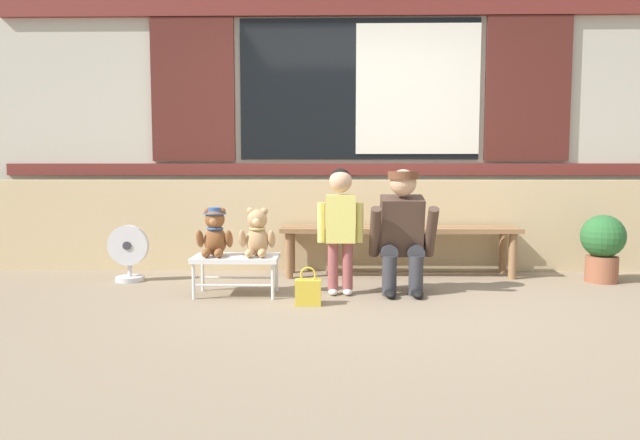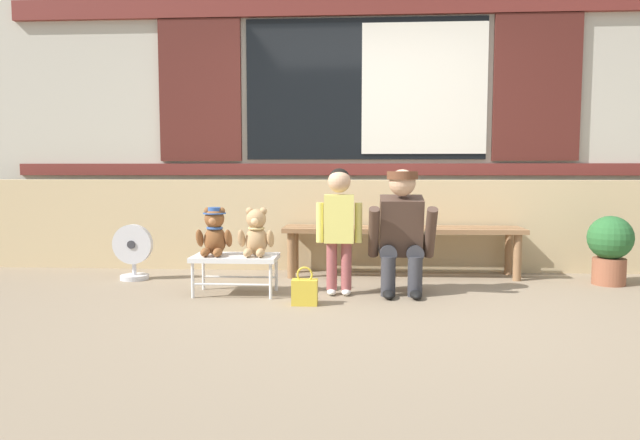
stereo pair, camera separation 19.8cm
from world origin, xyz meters
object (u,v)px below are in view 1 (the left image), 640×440
object	(u,v)px
adult_crouching	(403,231)
potted_plant	(603,244)
small_display_bench	(236,260)
teddy_bear_plain	(257,234)
handbag_on_ground	(308,291)
teddy_bear_with_hat	(215,233)
floor_fan	(129,253)
wooden_bench_long	(399,234)
child_standing	(340,217)

from	to	relation	value
adult_crouching	potted_plant	world-z (taller)	adult_crouching
small_display_bench	teddy_bear_plain	xyz separation A→B (m)	(0.16, 0.00, 0.20)
handbag_on_ground	teddy_bear_with_hat	bearing A→B (deg)	156.29
teddy_bear_plain	potted_plant	xyz separation A→B (m)	(2.84, 0.56, -0.14)
potted_plant	handbag_on_ground	bearing A→B (deg)	-160.36
small_display_bench	adult_crouching	size ratio (longest dim) A/B	0.67
potted_plant	floor_fan	size ratio (longest dim) A/B	1.19
floor_fan	teddy_bear_with_hat	bearing A→B (deg)	-31.54
wooden_bench_long	teddy_bear_plain	xyz separation A→B (m)	(-1.16, -0.82, 0.09)
wooden_bench_long	small_display_bench	distance (m)	1.56
wooden_bench_long	potted_plant	distance (m)	1.70
adult_crouching	handbag_on_ground	bearing A→B (deg)	-150.33
wooden_bench_long	child_standing	bearing A→B (deg)	-124.12
wooden_bench_long	adult_crouching	bearing A→B (deg)	-94.31
teddy_bear_with_hat	child_standing	distance (m)	0.95
handbag_on_ground	floor_fan	size ratio (longest dim) A/B	0.57
potted_plant	floor_fan	xyz separation A→B (m)	(-4.00, -0.04, -0.08)
wooden_bench_long	handbag_on_ground	world-z (taller)	wooden_bench_long
teddy_bear_with_hat	potted_plant	size ratio (longest dim) A/B	0.64
child_standing	small_display_bench	bearing A→B (deg)	-177.57
potted_plant	floor_fan	distance (m)	4.00
wooden_bench_long	floor_fan	distance (m)	2.34
handbag_on_ground	potted_plant	xyz separation A→B (m)	(2.45, 0.87, 0.23)
small_display_bench	handbag_on_ground	size ratio (longest dim) A/B	2.35
teddy_bear_with_hat	child_standing	xyz separation A→B (m)	(0.95, 0.03, 0.12)
wooden_bench_long	floor_fan	bearing A→B (deg)	-172.54
teddy_bear_with_hat	adult_crouching	world-z (taller)	adult_crouching
teddy_bear_plain	child_standing	bearing A→B (deg)	2.93
small_display_bench	floor_fan	xyz separation A→B (m)	(-1.00, 0.52, -0.03)
handbag_on_ground	floor_fan	xyz separation A→B (m)	(-1.56, 0.83, 0.14)
teddy_bear_plain	handbag_on_ground	size ratio (longest dim) A/B	1.34
child_standing	potted_plant	bearing A→B (deg)	13.39
child_standing	adult_crouching	world-z (taller)	child_standing
teddy_bear_plain	adult_crouching	world-z (taller)	adult_crouching
small_display_bench	potted_plant	distance (m)	3.05
teddy_bear_with_hat	teddy_bear_plain	world-z (taller)	same
small_display_bench	adult_crouching	distance (m)	1.29
wooden_bench_long	teddy_bear_plain	distance (m)	1.42
small_display_bench	teddy_bear_with_hat	xyz separation A→B (m)	(-0.16, 0.00, 0.21)
small_display_bench	teddy_bear_plain	bearing A→B (deg)	0.51
teddy_bear_with_hat	potted_plant	world-z (taller)	teddy_bear_with_hat
small_display_bench	floor_fan	distance (m)	1.13
wooden_bench_long	teddy_bear_plain	world-z (taller)	teddy_bear_plain
teddy_bear_plain	adult_crouching	bearing A→B (deg)	4.70
teddy_bear_with_hat	handbag_on_ground	distance (m)	0.87
teddy_bear_with_hat	handbag_on_ground	world-z (taller)	teddy_bear_with_hat
teddy_bear_with_hat	child_standing	world-z (taller)	child_standing
wooden_bench_long	adult_crouching	xyz separation A→B (m)	(-0.05, -0.73, 0.11)
teddy_bear_plain	child_standing	size ratio (longest dim) A/B	0.38
teddy_bear_plain	teddy_bear_with_hat	bearing A→B (deg)	179.87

